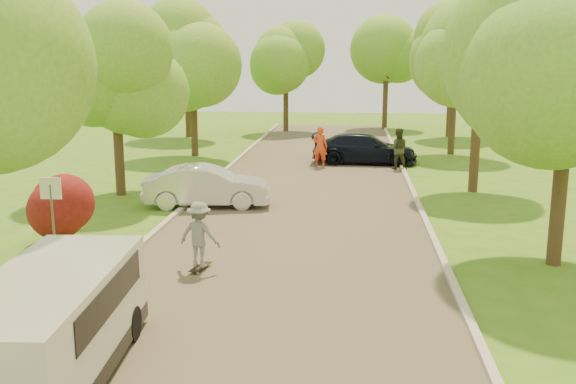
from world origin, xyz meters
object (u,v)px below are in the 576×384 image
at_px(street_sign, 52,201).
at_px(person_striped, 320,147).
at_px(person_olive, 398,149).
at_px(skateboarder, 199,234).
at_px(longboard, 200,267).
at_px(silver_sedan, 207,186).
at_px(minivan, 51,326).
at_px(dark_sedan, 365,149).

xyz_separation_m(street_sign, person_striped, (5.99, 15.02, -0.59)).
bearing_deg(street_sign, person_olive, 56.97).
height_order(person_striped, person_olive, person_striped).
distance_m(skateboarder, person_olive, 16.19).
distance_m(longboard, skateboarder, 0.82).
xyz_separation_m(longboard, skateboarder, (0.00, -0.00, 0.82)).
height_order(silver_sedan, longboard, silver_sedan).
bearing_deg(longboard, skateboarder, 129.57).
relative_size(street_sign, longboard, 2.53).
bearing_deg(minivan, dark_sedan, 72.56).
height_order(street_sign, dark_sedan, street_sign).
relative_size(street_sign, minivan, 0.44).
height_order(silver_sedan, person_olive, person_olive).
bearing_deg(street_sign, minivan, -64.80).
xyz_separation_m(dark_sedan, skateboarder, (-4.24, -16.66, 0.17)).
bearing_deg(minivan, skateboarder, 75.21).
height_order(skateboarder, person_striped, person_striped).
height_order(street_sign, silver_sedan, street_sign).
bearing_deg(silver_sedan, street_sign, 152.30).
distance_m(street_sign, minivan, 6.60).
height_order(silver_sedan, skateboarder, skateboarder).
bearing_deg(person_striped, person_olive, -172.75).
bearing_deg(street_sign, longboard, -5.47).
distance_m(minivan, skateboarder, 5.68).
bearing_deg(skateboarder, person_striped, -84.87).
height_order(minivan, silver_sedan, minivan).
bearing_deg(minivan, person_striped, 77.32).
bearing_deg(dark_sedan, longboard, 167.36).
bearing_deg(person_olive, street_sign, 57.67).
distance_m(minivan, longboard, 5.74).
bearing_deg(street_sign, person_striped, 68.26).
height_order(longboard, skateboarder, skateboarder).
height_order(longboard, person_striped, person_striped).
xyz_separation_m(street_sign, longboard, (3.86, -0.37, -1.47)).
relative_size(street_sign, silver_sedan, 0.50).
xyz_separation_m(silver_sedan, skateboarder, (1.36, -6.80, 0.19)).
relative_size(minivan, longboard, 5.71).
relative_size(minivan, silver_sedan, 1.12).
relative_size(silver_sedan, person_olive, 2.27).
relative_size(dark_sedan, skateboarder, 3.16).
relative_size(skateboarder, person_striped, 0.83).
height_order(skateboarder, person_olive, person_olive).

